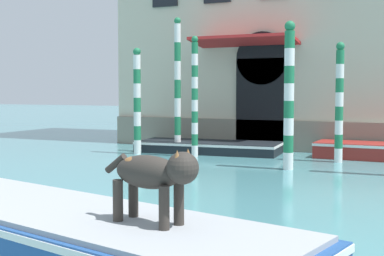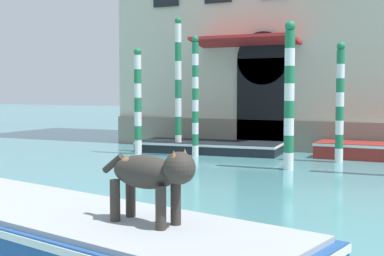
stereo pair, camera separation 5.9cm
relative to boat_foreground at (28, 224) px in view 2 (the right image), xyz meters
name	(u,v)px [view 2 (the right image)]	position (x,y,z in m)	size (l,w,h in m)	color
boat_foreground	(28,224)	(0.00, 0.00, 0.00)	(8.28, 3.58, 0.67)	#234C8C
dog_on_deck	(151,174)	(2.09, -0.40, 0.86)	(1.25, 0.52, 0.84)	#332D28
boat_moored_near_palazzo	(209,147)	(-2.16, 11.28, -0.15)	(4.98, 2.18, 0.38)	black
mooring_pole_0	(289,95)	(1.29, 8.55, 1.63)	(0.28, 0.28, 3.94)	white
mooring_pole_1	(178,85)	(-3.03, 10.65, 1.92)	(0.22, 0.22, 4.53)	white
mooring_pole_2	(340,102)	(2.27, 10.58, 1.42)	(0.25, 0.25, 3.52)	white
mooring_pole_4	(195,96)	(-2.12, 10.03, 1.57)	(0.21, 0.21, 3.82)	white
mooring_pole_5	(138,101)	(-4.14, 9.89, 1.42)	(0.25, 0.25, 3.51)	white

